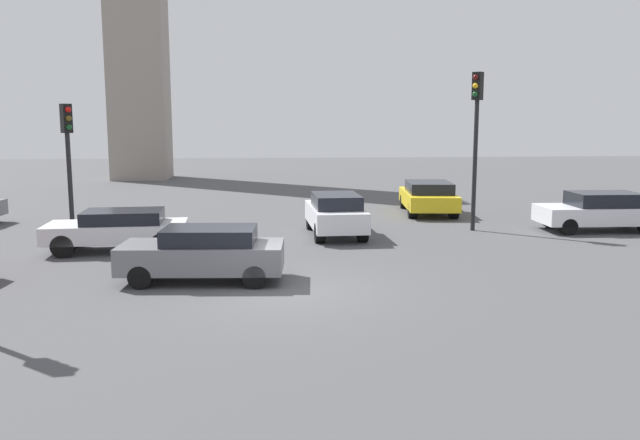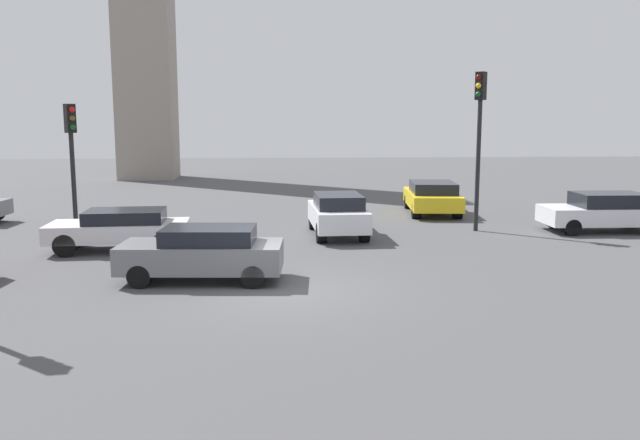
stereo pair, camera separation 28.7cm
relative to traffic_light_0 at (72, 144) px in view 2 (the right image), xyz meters
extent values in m
plane|color=#4C4C4F|center=(7.08, -8.02, -3.26)|extent=(109.29, 109.29, 0.00)
cylinder|color=black|center=(-0.01, 0.02, -0.94)|extent=(0.16, 0.16, 4.65)
cube|color=black|center=(-0.01, 0.02, 0.88)|extent=(0.45, 0.45, 1.00)
sphere|color=red|center=(0.11, -0.14, 1.18)|extent=(0.20, 0.20, 0.20)
sphere|color=#594714|center=(0.11, -0.14, 0.88)|extent=(0.20, 0.20, 0.20)
sphere|color=#14471E|center=(0.11, -0.14, 0.58)|extent=(0.20, 0.20, 0.20)
cylinder|color=black|center=(14.55, 0.00, -0.36)|extent=(0.16, 0.16, 5.80)
cube|color=black|center=(14.55, 0.00, 2.04)|extent=(0.45, 0.45, 1.00)
sphere|color=#4C0F0C|center=(14.41, -0.15, 2.34)|extent=(0.20, 0.20, 0.20)
sphere|color=yellow|center=(14.41, -0.15, 2.04)|extent=(0.20, 0.20, 0.20)
sphere|color=#14471E|center=(14.41, -0.15, 1.74)|extent=(0.20, 0.20, 0.20)
cube|color=slate|center=(5.18, -6.96, -2.62)|extent=(4.24, 2.04, 0.69)
cube|color=black|center=(5.39, -6.97, -2.09)|extent=(2.42, 1.69, 0.46)
cylinder|color=black|center=(3.73, -7.56, -2.97)|extent=(0.61, 0.35, 0.59)
cylinder|color=black|center=(3.84, -6.14, -2.97)|extent=(0.61, 0.35, 0.59)
cylinder|color=black|center=(6.53, -7.77, -2.97)|extent=(0.61, 0.35, 0.59)
cylinder|color=black|center=(6.63, -6.35, -2.97)|extent=(0.61, 0.35, 0.59)
cube|color=yellow|center=(14.00, 4.58, -2.63)|extent=(2.53, 4.77, 0.63)
cube|color=black|center=(13.97, 4.35, -2.10)|extent=(2.08, 2.74, 0.51)
cylinder|color=black|center=(13.31, 6.21, -2.95)|extent=(0.44, 0.67, 0.63)
cylinder|color=black|center=(15.00, 6.04, -2.95)|extent=(0.44, 0.67, 0.63)
cylinder|color=black|center=(12.99, 3.12, -2.95)|extent=(0.44, 0.67, 0.63)
cylinder|color=black|center=(14.69, 2.94, -2.95)|extent=(0.44, 0.67, 0.63)
cube|color=silver|center=(19.14, -0.50, -2.65)|extent=(4.35, 2.04, 0.63)
cube|color=black|center=(19.36, -0.50, -2.10)|extent=(2.45, 1.76, 0.55)
cylinder|color=black|center=(17.66, -1.25, -2.96)|extent=(0.61, 0.36, 0.60)
cylinder|color=black|center=(17.70, 0.33, -2.96)|extent=(0.61, 0.36, 0.60)
cylinder|color=black|center=(20.63, 0.25, -2.96)|extent=(0.61, 0.36, 0.60)
cube|color=silver|center=(9.31, -0.59, -2.57)|extent=(1.91, 4.14, 0.70)
cube|color=black|center=(9.32, -0.80, -2.01)|extent=(1.64, 2.34, 0.51)
cylinder|color=black|center=(8.54, 0.77, -2.92)|extent=(0.34, 0.69, 0.68)
cylinder|color=black|center=(9.99, 0.82, -2.92)|extent=(0.34, 0.69, 0.68)
cylinder|color=black|center=(8.63, -2.01, -2.92)|extent=(0.34, 0.69, 0.68)
cylinder|color=black|center=(10.09, -1.96, -2.92)|extent=(0.34, 0.69, 0.68)
cube|color=silver|center=(2.15, -2.83, -2.64)|extent=(4.37, 2.05, 0.55)
cube|color=black|center=(2.37, -2.82, -2.18)|extent=(2.47, 1.74, 0.43)
cylinder|color=black|center=(0.73, -3.66, -2.91)|extent=(0.71, 0.37, 0.70)
cylinder|color=black|center=(0.66, -2.14, -2.91)|extent=(0.71, 0.37, 0.70)
cylinder|color=black|center=(3.65, -3.52, -2.91)|extent=(0.71, 0.37, 0.70)
cylinder|color=black|center=(3.57, -2.00, -2.91)|extent=(0.71, 0.37, 0.70)
camera|label=1|loc=(6.78, -23.46, 0.86)|focal=36.58mm
camera|label=2|loc=(7.07, -23.48, 0.86)|focal=36.58mm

